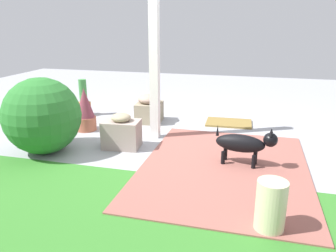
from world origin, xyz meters
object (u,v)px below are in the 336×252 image
stone_planter_nearest (149,109)px  stone_planter_mid (122,132)px  round_shrub (42,116)px  ceramic_urn (271,206)px  porch_pillar (154,46)px  dog (244,143)px  terracotta_pot_spiky (85,110)px  terracotta_pot_tall (84,103)px  doormat (229,123)px

stone_planter_nearest → stone_planter_mid: size_ratio=0.95×
round_shrub → ceramic_urn: (-2.65, 0.99, -0.26)m
ceramic_urn → porch_pillar: bearing=-51.6°
porch_pillar → dog: (-1.24, 0.69, -0.99)m
terracotta_pot_spiky → ceramic_urn: (-2.58, 1.92, -0.09)m
stone_planter_nearest → ceramic_urn: bearing=124.9°
terracotta_pot_spiky → terracotta_pot_tall: terracotta_pot_spiky is taller
porch_pillar → ceramic_urn: size_ratio=6.01×
stone_planter_nearest → doormat: stone_planter_nearest is taller
ceramic_urn → doormat: ceramic_urn is taller
stone_planter_mid → terracotta_pot_tall: terracotta_pot_tall is taller
terracotta_pot_tall → doormat: size_ratio=0.88×
stone_planter_mid → dog: 1.55m
stone_planter_mid → terracotta_pot_tall: size_ratio=0.78×
terracotta_pot_spiky → doormat: bearing=-157.0°
porch_pillar → round_shrub: (1.16, 0.88, -0.79)m
terracotta_pot_spiky → ceramic_urn: size_ratio=1.52×
porch_pillar → round_shrub: size_ratio=2.70×
terracotta_pot_spiky → doormat: terracotta_pot_spiky is taller
porch_pillar → doormat: 1.81m
terracotta_pot_tall → dog: bearing=151.9°
porch_pillar → terracotta_pot_tall: 2.00m
porch_pillar → terracotta_pot_spiky: size_ratio=3.94×
porch_pillar → terracotta_pot_spiky: bearing=-2.5°
ceramic_urn → dog: bearing=-78.1°
stone_planter_nearest → round_shrub: size_ratio=0.50×
stone_planter_nearest → ceramic_urn: 3.15m
porch_pillar → stone_planter_nearest: size_ratio=5.44×
round_shrub → terracotta_pot_tall: 1.73m
doormat → stone_planter_mid: bearing=48.5°
ceramic_urn → doormat: (0.55, -2.79, -0.19)m
round_shrub → dog: bearing=-175.3°
stone_planter_mid → terracotta_pot_tall: (1.22, -1.28, 0.02)m
porch_pillar → terracotta_pot_tall: size_ratio=4.03×
ceramic_urn → terracotta_pot_tall: bearing=-41.5°
stone_planter_mid → doormat: stone_planter_mid is taller
round_shrub → porch_pillar: bearing=-142.6°
terracotta_pot_spiky → dog: (-2.33, 0.73, -0.04)m
dog → terracotta_pot_spiky: bearing=-17.4°
terracotta_pot_spiky → ceramic_urn: 3.22m
dog → terracotta_pot_tall: bearing=-28.1°
terracotta_pot_spiky → stone_planter_nearest: bearing=-139.8°
stone_planter_nearest → terracotta_pot_spiky: bearing=40.2°
round_shrub → ceramic_urn: bearing=159.4°
stone_planter_nearest → round_shrub: (0.84, 1.59, 0.25)m
stone_planter_nearest → stone_planter_mid: bearing=90.7°
stone_planter_nearest → terracotta_pot_tall: bearing=-4.0°
stone_planter_mid → dog: size_ratio=0.72×
stone_planter_mid → terracotta_pot_spiky: 0.96m
stone_planter_mid → ceramic_urn: (-1.79, 1.39, 0.01)m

